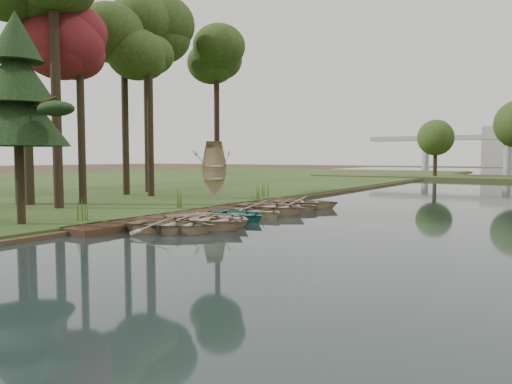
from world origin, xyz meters
The scene contains 23 objects.
ground centered at (0.00, 0.00, 0.00)m, with size 300.00×300.00×0.00m, color #3D2F1D.
boardwalk centered at (-1.60, 0.00, 0.15)m, with size 1.60×16.00×0.30m, color #362214.
far_trees centered at (4.67, 50.00, 6.43)m, with size 45.60×5.60×8.80m.
building_b centered at (-5.00, 145.00, 6.00)m, with size 8.00×8.00×12.00m, color #A5A5A0.
rowboat_0 centered at (0.86, -5.42, 0.40)m, with size 2.42×3.39×0.70m, color #C6B090.
rowboat_1 centered at (1.19, -3.81, 0.44)m, with size 2.71×3.80×0.79m, color #C6B090.
rowboat_2 centered at (1.07, -2.59, 0.40)m, with size 2.39×3.34×0.69m, color #C6B090.
rowboat_3 centered at (0.85, -1.06, 0.38)m, with size 2.29×3.20×0.66m, color #2C7C6C.
rowboat_4 centered at (0.85, 0.65, 0.36)m, with size 2.16×3.02×0.63m, color #C6B090.
rowboat_5 centered at (0.80, 1.98, 0.45)m, with size 2.77×3.88×0.80m, color #C6B090.
rowboat_6 centered at (0.89, 3.59, 0.38)m, with size 2.28×3.20×0.66m, color #C6B090.
rowboat_7 centered at (1.06, 5.35, 0.43)m, with size 2.59×3.63×0.75m, color #C6B090.
stored_rowboat centered at (-5.44, 5.48, 0.67)m, with size 2.56×3.58×0.74m, color #C6B090.
tree_2 centered at (-9.40, -1.27, 8.90)m, with size 4.50×4.50×10.59m.
tree_3 centered at (-12.49, 4.85, 11.17)m, with size 4.72×4.72×13.01m.
tree_4 centered at (-10.07, 4.76, 9.59)m, with size 3.78×3.78×11.07m.
tree_5 centered at (-13.22, 7.71, 11.24)m, with size 4.90×4.90×13.15m.
tree_6 centered at (-11.27, 13.69, 10.69)m, with size 4.12×4.12×12.32m.
pine_tree centered at (-4.48, -8.10, 5.35)m, with size 3.80×3.80×8.11m.
reeds_0 centered at (-3.25, -6.10, 0.77)m, with size 0.60×0.60×0.94m, color #3F661E.
reeds_1 centered at (-3.57, 0.06, 0.78)m, with size 0.60×0.60×0.96m, color #3F661E.
reeds_2 centered at (-2.79, 6.28, 0.79)m, with size 0.60×0.60×0.97m, color #3F661E.
reeds_3 centered at (-3.41, 8.27, 0.79)m, with size 0.60×0.60×0.98m, color #3F661E.
Camera 1 is at (13.47, -19.49, 2.88)m, focal length 35.00 mm.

